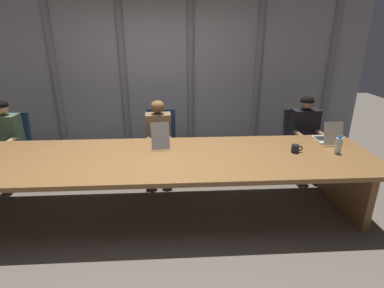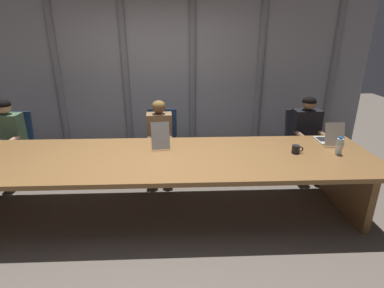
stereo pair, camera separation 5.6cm
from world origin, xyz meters
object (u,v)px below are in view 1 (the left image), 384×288
(office_chair_left_mid, at_px, (161,151))
(coffee_mug_near, at_px, (296,149))
(office_chair_left_end, at_px, (14,155))
(person_left_mid, at_px, (159,137))
(laptop_center, at_px, (327,138))
(person_center, at_px, (306,132))
(water_bottle_primary, at_px, (338,146))
(laptop_left_mid, at_px, (160,141))
(person_left_end, at_px, (4,137))
(office_chair_center, at_px, (299,149))

(office_chair_left_mid, xyz_separation_m, coffee_mug_near, (1.62, -1.04, 0.42))
(office_chair_left_end, relative_size, person_left_mid, 0.82)
(laptop_center, relative_size, office_chair_left_end, 0.41)
(office_chair_left_end, bearing_deg, person_center, 86.99)
(laptop_center, relative_size, coffee_mug_near, 2.85)
(laptop_center, xyz_separation_m, water_bottle_primary, (-0.06, -0.37, 0.04))
(water_bottle_primary, bearing_deg, person_left_mid, 156.15)
(laptop_center, height_order, water_bottle_primary, laptop_center)
(laptop_left_mid, bearing_deg, person_left_end, 69.28)
(person_left_mid, bearing_deg, office_chair_left_end, -97.26)
(office_chair_left_end, height_order, office_chair_left_mid, office_chair_left_mid)
(office_chair_left_end, height_order, water_bottle_primary, office_chair_left_end)
(laptop_left_mid, relative_size, laptop_center, 1.16)
(office_chair_left_end, relative_size, office_chair_left_mid, 0.98)
(office_chair_left_mid, height_order, person_center, person_center)
(person_left_end, bearing_deg, water_bottle_primary, 80.06)
(person_left_mid, distance_m, person_center, 2.14)
(laptop_center, bearing_deg, coffee_mug_near, 121.30)
(office_chair_center, relative_size, person_left_mid, 0.81)
(office_chair_left_mid, height_order, person_left_mid, person_left_mid)
(office_chair_center, relative_size, water_bottle_primary, 4.46)
(person_center, relative_size, water_bottle_primary, 5.68)
(laptop_center, distance_m, office_chair_left_mid, 2.32)
(person_left_mid, relative_size, person_center, 0.96)
(water_bottle_primary, bearing_deg, person_left_end, 167.49)
(coffee_mug_near, bearing_deg, person_center, 60.07)
(coffee_mug_near, bearing_deg, office_chair_center, 63.75)
(person_left_end, xyz_separation_m, person_center, (4.28, -0.00, -0.00))
(water_bottle_primary, bearing_deg, laptop_left_mid, 169.96)
(person_center, distance_m, water_bottle_primary, 0.95)
(office_chair_left_mid, height_order, person_left_end, person_left_end)
(office_chair_left_mid, relative_size, person_left_mid, 0.84)
(laptop_left_mid, xyz_separation_m, person_left_mid, (-0.04, 0.57, -0.15))
(coffee_mug_near, bearing_deg, office_chair_left_mid, 147.30)
(person_center, xyz_separation_m, coffee_mug_near, (-0.51, -0.89, 0.10))
(laptop_left_mid, distance_m, person_left_mid, 0.59)
(person_center, relative_size, coffee_mug_near, 8.80)
(laptop_left_mid, relative_size, coffee_mug_near, 3.30)
(office_chair_left_end, height_order, person_left_end, person_left_end)
(office_chair_left_end, bearing_deg, laptop_left_mid, 70.56)
(person_left_end, bearing_deg, office_chair_left_mid, 96.67)
(office_chair_left_mid, xyz_separation_m, person_left_end, (-2.15, -0.15, 0.32))
(laptop_left_mid, bearing_deg, office_chair_left_mid, -3.52)
(laptop_left_mid, bearing_deg, laptop_center, -95.78)
(laptop_center, relative_size, person_center, 0.32)
(office_chair_center, xyz_separation_m, person_center, (-0.00, -0.15, 0.33))
(office_chair_left_mid, distance_m, person_center, 2.16)
(laptop_left_mid, distance_m, water_bottle_primary, 2.10)
(office_chair_left_end, distance_m, office_chair_left_mid, 2.15)
(office_chair_left_mid, relative_size, person_left_end, 0.81)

